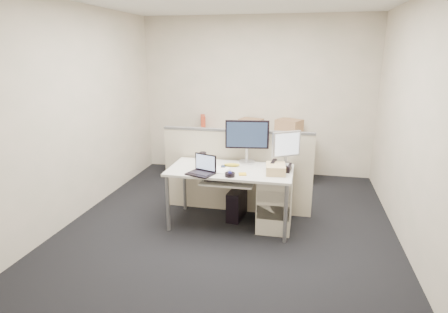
% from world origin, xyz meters
% --- Properties ---
extents(floor, '(4.00, 4.50, 0.01)m').
position_xyz_m(floor, '(0.00, 0.00, -0.01)').
color(floor, black).
rests_on(floor, ground).
extents(wall_back, '(4.00, 0.02, 2.70)m').
position_xyz_m(wall_back, '(0.00, 2.25, 1.35)').
color(wall_back, '#B8B39D').
rests_on(wall_back, ground).
extents(wall_front, '(4.00, 0.02, 2.70)m').
position_xyz_m(wall_front, '(0.00, -2.25, 1.35)').
color(wall_front, '#B8B39D').
rests_on(wall_front, ground).
extents(wall_left, '(0.02, 4.50, 2.70)m').
position_xyz_m(wall_left, '(-2.00, 0.00, 1.35)').
color(wall_left, '#B8B39D').
rests_on(wall_left, ground).
extents(wall_right, '(0.02, 4.50, 2.70)m').
position_xyz_m(wall_right, '(2.00, 0.00, 1.35)').
color(wall_right, '#B8B39D').
rests_on(wall_right, ground).
extents(desk, '(1.50, 0.75, 0.73)m').
position_xyz_m(desk, '(0.00, 0.00, 0.66)').
color(desk, beige).
rests_on(desk, floor).
extents(keyboard_tray, '(0.62, 0.32, 0.02)m').
position_xyz_m(keyboard_tray, '(0.00, -0.18, 0.62)').
color(keyboard_tray, beige).
rests_on(keyboard_tray, desk).
extents(drawer_pedestal, '(0.40, 0.55, 0.65)m').
position_xyz_m(drawer_pedestal, '(0.55, 0.05, 0.33)').
color(drawer_pedestal, beige).
rests_on(drawer_pedestal, floor).
extents(cubicle_partition, '(2.00, 0.06, 1.10)m').
position_xyz_m(cubicle_partition, '(0.00, 0.45, 0.55)').
color(cubicle_partition, '#C0B09B').
rests_on(cubicle_partition, floor).
extents(back_counter, '(2.00, 0.60, 0.72)m').
position_xyz_m(back_counter, '(0.00, 1.93, 0.36)').
color(back_counter, beige).
rests_on(back_counter, floor).
extents(monitor_main, '(0.57, 0.29, 0.55)m').
position_xyz_m(monitor_main, '(0.15, 0.32, 1.01)').
color(monitor_main, black).
rests_on(monitor_main, desk).
extents(monitor_small, '(0.41, 0.36, 0.45)m').
position_xyz_m(monitor_small, '(0.65, 0.18, 0.96)').
color(monitor_small, '#B7B7BC').
rests_on(monitor_small, desk).
extents(laptop, '(0.35, 0.31, 0.22)m').
position_xyz_m(laptop, '(-0.30, -0.28, 0.84)').
color(laptop, black).
rests_on(laptop, desk).
extents(trackball, '(0.13, 0.13, 0.04)m').
position_xyz_m(trackball, '(0.05, -0.28, 0.75)').
color(trackball, black).
rests_on(trackball, desk).
extents(desk_phone, '(0.25, 0.21, 0.08)m').
position_xyz_m(desk_phone, '(0.60, 0.08, 0.77)').
color(desk_phone, black).
rests_on(desk_phone, desk).
extents(paper_stack, '(0.24, 0.29, 0.01)m').
position_xyz_m(paper_stack, '(-0.12, -0.08, 0.74)').
color(paper_stack, white).
rests_on(paper_stack, desk).
extents(sticky_pad, '(0.11, 0.11, 0.01)m').
position_xyz_m(sticky_pad, '(0.18, -0.18, 0.74)').
color(sticky_pad, gold).
rests_on(sticky_pad, desk).
extents(travel_mug, '(0.10, 0.10, 0.17)m').
position_xyz_m(travel_mug, '(-0.35, 0.02, 0.82)').
color(travel_mug, black).
rests_on(travel_mug, desk).
extents(banana, '(0.21, 0.08, 0.04)m').
position_xyz_m(banana, '(0.00, 0.10, 0.75)').
color(banana, gold).
rests_on(banana, desk).
extents(cellphone, '(0.06, 0.11, 0.01)m').
position_xyz_m(cellphone, '(-0.10, 0.05, 0.74)').
color(cellphone, black).
rests_on(cellphone, desk).
extents(manila_folders, '(0.25, 0.31, 0.11)m').
position_xyz_m(manila_folders, '(0.55, -0.05, 0.78)').
color(manila_folders, tan).
rests_on(manila_folders, desk).
extents(keyboard, '(0.46, 0.19, 0.02)m').
position_xyz_m(keyboard, '(-0.05, -0.14, 0.64)').
color(keyboard, black).
rests_on(keyboard, keyboard_tray).
extents(pc_tower_desk, '(0.21, 0.43, 0.39)m').
position_xyz_m(pc_tower_desk, '(0.05, 0.20, 0.19)').
color(pc_tower_desk, black).
rests_on(pc_tower_desk, floor).
extents(pc_tower_spare_dark, '(0.19, 0.41, 0.37)m').
position_xyz_m(pc_tower_spare_dark, '(-1.45, 2.03, 0.19)').
color(pc_tower_spare_dark, black).
rests_on(pc_tower_spare_dark, floor).
extents(pc_tower_spare_silver, '(0.29, 0.47, 0.41)m').
position_xyz_m(pc_tower_spare_silver, '(-1.30, 1.63, 0.21)').
color(pc_tower_spare_silver, '#B7B7BC').
rests_on(pc_tower_spare_silver, floor).
extents(cardboard_box_left, '(0.43, 0.37, 0.27)m').
position_xyz_m(cardboard_box_left, '(-0.05, 2.05, 0.86)').
color(cardboard_box_left, '#A66D4E').
rests_on(cardboard_box_left, back_counter).
extents(cardboard_box_right, '(0.49, 0.45, 0.28)m').
position_xyz_m(cardboard_box_right, '(0.60, 2.05, 0.86)').
color(cardboard_box_right, '#A66D4E').
rests_on(cardboard_box_right, back_counter).
extents(red_binder, '(0.17, 0.33, 0.30)m').
position_xyz_m(red_binder, '(-0.90, 2.03, 0.87)').
color(red_binder, '#A8361E').
rests_on(red_binder, back_counter).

